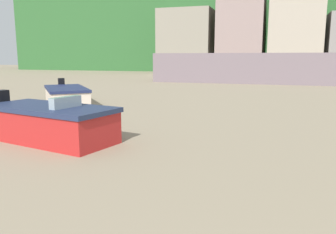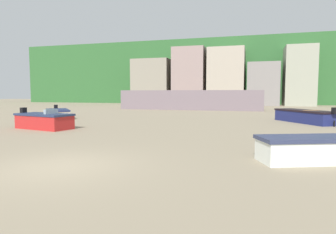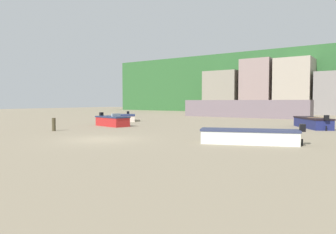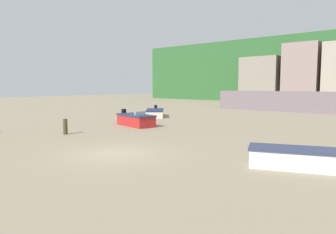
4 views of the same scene
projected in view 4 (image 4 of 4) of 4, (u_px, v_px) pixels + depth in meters
The scene contains 8 objects.
ground_plane at pixel (116, 154), 14.69m from camera, with size 160.00×160.00×0.00m, color gray.
harbor_pier at pixel (288, 101), 38.87m from camera, with size 18.34×2.40×2.52m, color slate.
townhouse_far_left at pixel (263, 80), 58.38m from camera, with size 7.15×5.81×8.54m, color gray.
townhouse_centre_left at pixel (303, 74), 53.53m from camera, with size 5.83×5.78×10.43m, color gray.
boat_red_0 at pixel (136, 120), 24.86m from camera, with size 4.02×2.32×1.25m.
boat_cream_2 at pixel (155, 113), 32.27m from camera, with size 3.80×4.01×1.09m.
boat_white_5 at pixel (320, 160), 11.75m from camera, with size 5.38×3.11×1.14m.
mooring_post_near_water at pixel (65, 127), 20.52m from camera, with size 0.28×0.28×1.03m, color #433B27.
Camera 4 is at (11.25, -9.37, 3.21)m, focal length 33.14 mm.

